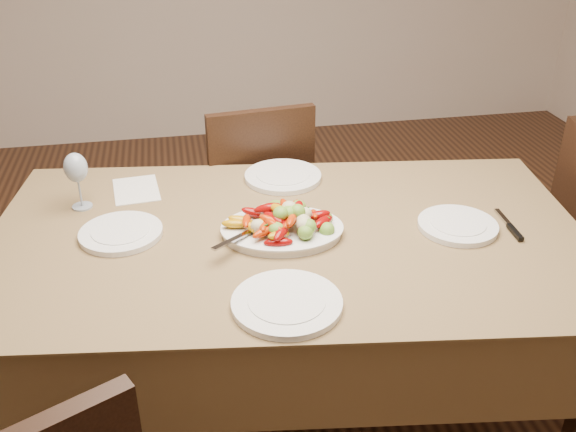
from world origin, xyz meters
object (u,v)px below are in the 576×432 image
(chair_far, at_px, (251,200))
(dining_table, at_px, (288,331))
(serving_platter, at_px, (282,232))
(plate_right, at_px, (458,226))
(plate_near, at_px, (287,303))
(wine_glass, at_px, (78,179))
(plate_far, at_px, (283,177))
(plate_left, at_px, (121,233))

(chair_far, bearing_deg, dining_table, 84.02)
(dining_table, height_order, chair_far, chair_far)
(serving_platter, relative_size, plate_right, 1.47)
(dining_table, height_order, plate_near, plate_near)
(wine_glass, bearing_deg, plate_far, 7.31)
(serving_platter, height_order, plate_far, serving_platter)
(plate_near, height_order, wine_glass, wine_glass)
(dining_table, relative_size, chair_far, 1.94)
(chair_far, xyz_separation_m, plate_right, (0.54, -0.84, 0.29))
(plate_right, distance_m, wine_glass, 1.22)
(plate_left, relative_size, plate_near, 0.88)
(dining_table, relative_size, plate_far, 6.68)
(chair_far, distance_m, serving_platter, 0.84)
(plate_near, distance_m, wine_glass, 0.87)
(serving_platter, bearing_deg, wine_glass, 154.08)
(chair_far, relative_size, plate_near, 3.30)
(chair_far, bearing_deg, plate_left, 47.80)
(serving_platter, relative_size, plate_left, 1.43)
(plate_far, bearing_deg, wine_glass, -172.69)
(chair_far, bearing_deg, wine_glass, 30.67)
(plate_left, bearing_deg, dining_table, -9.25)
(chair_far, xyz_separation_m, wine_glass, (-0.62, -0.48, 0.39))
(plate_right, relative_size, wine_glass, 1.20)
(plate_right, height_order, plate_far, same)
(serving_platter, bearing_deg, plate_right, -6.33)
(dining_table, bearing_deg, plate_left, 170.75)
(dining_table, xyz_separation_m, plate_far, (0.05, 0.38, 0.39))
(plate_far, relative_size, plate_near, 0.96)
(serving_platter, height_order, plate_near, serving_platter)
(dining_table, height_order, wine_glass, wine_glass)
(chair_far, xyz_separation_m, serving_platter, (-0.00, -0.78, 0.30))
(wine_glass, bearing_deg, serving_platter, -25.92)
(chair_far, distance_m, plate_near, 1.18)
(plate_left, height_order, plate_near, same)
(dining_table, distance_m, chair_far, 0.78)
(wine_glass, bearing_deg, plate_right, -17.24)
(plate_right, distance_m, plate_far, 0.65)
(dining_table, relative_size, plate_near, 6.40)
(dining_table, xyz_separation_m, wine_glass, (-0.64, 0.30, 0.48))
(dining_table, height_order, serving_platter, serving_platter)
(serving_platter, relative_size, plate_far, 1.31)
(chair_far, height_order, plate_far, chair_far)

